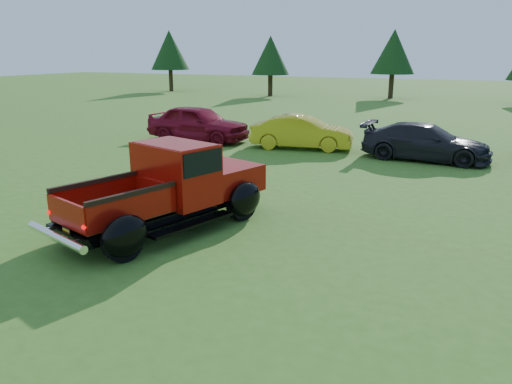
% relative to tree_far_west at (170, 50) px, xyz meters
% --- Properties ---
extents(ground, '(120.00, 120.00, 0.00)m').
position_rel_tree_far_west_xyz_m(ground, '(22.00, -30.00, -3.52)').
color(ground, '#39651D').
rests_on(ground, ground).
extents(tree_far_west, '(3.33, 3.33, 5.20)m').
position_rel_tree_far_west_xyz_m(tree_far_west, '(0.00, 0.00, 0.00)').
color(tree_far_west, '#332114').
rests_on(tree_far_west, ground).
extents(tree_west, '(2.94, 2.94, 4.60)m').
position_rel_tree_far_west_xyz_m(tree_west, '(10.00, -1.00, -0.41)').
color(tree_west, '#332114').
rests_on(tree_west, ground).
extents(tree_mid_left, '(3.20, 3.20, 5.00)m').
position_rel_tree_far_west_xyz_m(tree_mid_left, '(19.00, 1.00, -0.14)').
color(tree_mid_left, '#332114').
rests_on(tree_mid_left, ground).
extents(pickup_truck, '(3.17, 4.81, 1.68)m').
position_rel_tree_far_west_xyz_m(pickup_truck, '(20.28, -29.76, -2.72)').
color(pickup_truck, black).
rests_on(pickup_truck, ground).
extents(show_car_red, '(4.14, 1.76, 1.39)m').
position_rel_tree_far_west_xyz_m(show_car_red, '(15.50, -21.04, -2.82)').
color(show_car_red, maroon).
rests_on(show_car_red, ground).
extents(show_car_yellow, '(3.81, 1.90, 1.20)m').
position_rel_tree_far_west_xyz_m(show_car_yellow, '(19.77, -20.90, -2.92)').
color(show_car_yellow, gold).
rests_on(show_car_yellow, ground).
extents(show_car_grey, '(4.12, 1.86, 1.17)m').
position_rel_tree_far_west_xyz_m(show_car_grey, '(24.07, -21.07, -2.93)').
color(show_car_grey, black).
rests_on(show_car_grey, ground).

